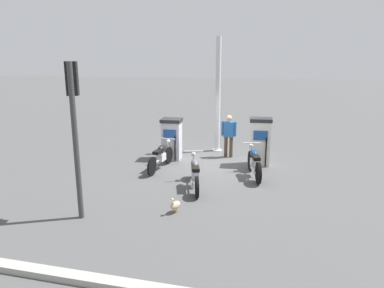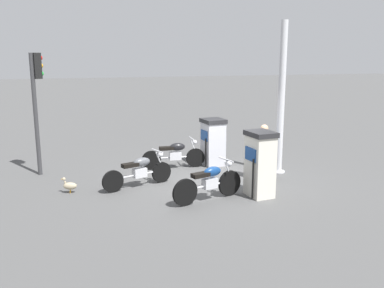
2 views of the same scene
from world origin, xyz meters
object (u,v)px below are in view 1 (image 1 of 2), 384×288
fuel_pump_far (260,141)px  roadside_traffic_light (74,113)px  motorcycle_far_pump (254,162)px  fuel_pump_near (172,139)px  motorcycle_near_pump (161,155)px  wandering_duck (175,205)px  canopy_support_pole (218,97)px  motorcycle_extra (195,173)px  attendant_person (229,133)px

fuel_pump_far → roadside_traffic_light: size_ratio=0.47×
motorcycle_far_pump → roadside_traffic_light: size_ratio=0.54×
fuel_pump_near → motorcycle_near_pump: (1.27, 0.02, -0.29)m
motorcycle_near_pump → motorcycle_far_pump: (0.02, 3.04, -0.01)m
fuel_pump_near → wandering_duck: bearing=18.0°
roadside_traffic_light → motorcycle_near_pump: bearing=170.8°
motorcycle_near_pump → canopy_support_pole: bearing=153.8°
fuel_pump_far → motorcycle_near_pump: size_ratio=0.82×
motorcycle_near_pump → canopy_support_pole: 3.56m
roadside_traffic_light → canopy_support_pole: (-6.70, 2.02, -0.28)m
motorcycle_extra → motorcycle_near_pump: bearing=-133.6°
fuel_pump_near → motorcycle_extra: fuel_pump_near is taller
motorcycle_near_pump → wandering_duck: 3.50m
attendant_person → motorcycle_near_pump: bearing=-44.4°
fuel_pump_far → wandering_duck: (4.45, -1.71, -0.63)m
motorcycle_near_pump → motorcycle_extra: (1.41, 1.48, -0.03)m
motorcycle_far_pump → motorcycle_extra: bearing=-48.3°
fuel_pump_near → wandering_duck: 4.72m
fuel_pump_far → attendant_person: (-0.73, -1.18, 0.07)m
motorcycle_extra → attendant_person: (-3.42, 0.48, 0.46)m
motorcycle_far_pump → canopy_support_pole: (-2.85, -1.65, 1.67)m
fuel_pump_far → roadside_traffic_light: roadside_traffic_light is taller
attendant_person → roadside_traffic_light: roadside_traffic_light is taller
motorcycle_extra → wandering_duck: motorcycle_extra is taller
motorcycle_far_pump → roadside_traffic_light: 5.67m
motorcycle_far_pump → motorcycle_near_pump: bearing=-90.4°
motorcycle_far_pump → motorcycle_extra: size_ratio=0.98×
roadside_traffic_light → attendant_person: bearing=156.3°
motorcycle_near_pump → fuel_pump_near: bearing=-179.3°
motorcycle_near_pump → motorcycle_far_pump: motorcycle_far_pump is taller
fuel_pump_near → motorcycle_extra: (2.68, 1.50, -0.32)m
motorcycle_extra → canopy_support_pole: 4.56m
motorcycle_extra → wandering_duck: size_ratio=4.71×
motorcycle_extra → canopy_support_pole: (-4.24, -0.09, 1.69)m
fuel_pump_near → roadside_traffic_light: (5.15, -0.61, 1.65)m
fuel_pump_far → attendant_person: fuel_pump_far is taller
fuel_pump_near → attendant_person: 2.11m
roadside_traffic_light → motorcycle_far_pump: bearing=136.4°
fuel_pump_near → motorcycle_far_pump: size_ratio=0.78×
motorcycle_extra → canopy_support_pole: canopy_support_pole is taller
attendant_person → fuel_pump_near: bearing=-69.6°
motorcycle_near_pump → attendant_person: attendant_person is taller
motorcycle_near_pump → wandering_duck: bearing=24.2°
fuel_pump_far → motorcycle_extra: bearing=-31.7°
wandering_duck → motorcycle_extra: bearing=178.2°
wandering_duck → roadside_traffic_light: size_ratio=0.12×
wandering_duck → canopy_support_pole: size_ratio=0.09×
fuel_pump_far → wandering_duck: size_ratio=3.93×
canopy_support_pole → attendant_person: bearing=34.6°
motorcycle_extra → motorcycle_far_pump: bearing=131.7°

